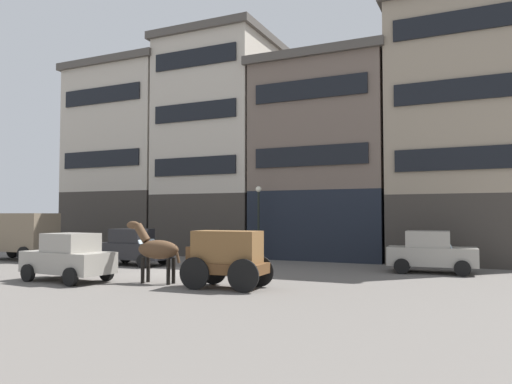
# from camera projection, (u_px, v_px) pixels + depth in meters

# --- Properties ---
(ground_plane) EXTENTS (120.00, 120.00, 0.00)m
(ground_plane) POSITION_uv_depth(u_px,v_px,m) (177.00, 272.00, 21.64)
(ground_plane) COLOR #605B56
(building_far_left) EXTENTS (8.12, 7.44, 13.32)m
(building_far_left) POSITION_uv_depth(u_px,v_px,m) (134.00, 159.00, 36.21)
(building_far_left) COLOR #38332D
(building_far_left) RESTS_ON ground_plane
(building_center_left) EXTENTS (7.34, 7.44, 14.41)m
(building_center_left) POSITION_uv_depth(u_px,v_px,m) (222.00, 145.00, 33.14)
(building_center_left) COLOR #38332D
(building_center_left) RESTS_ON ground_plane
(building_center_right) EXTENTS (8.16, 7.44, 11.81)m
(building_center_right) POSITION_uv_depth(u_px,v_px,m) (328.00, 159.00, 29.97)
(building_center_right) COLOR black
(building_center_right) RESTS_ON ground_plane
(building_far_right) EXTENTS (7.52, 7.44, 14.13)m
(building_far_right) POSITION_uv_depth(u_px,v_px,m) (460.00, 132.00, 26.88)
(building_far_right) COLOR #38332D
(building_far_right) RESTS_ON ground_plane
(cargo_wagon) EXTENTS (2.98, 1.67, 1.98)m
(cargo_wagon) POSITION_uv_depth(u_px,v_px,m) (226.00, 255.00, 16.96)
(cargo_wagon) COLOR brown
(cargo_wagon) RESTS_ON ground_plane
(draft_horse) EXTENTS (2.35, 0.70, 2.30)m
(draft_horse) POSITION_uv_depth(u_px,v_px,m) (156.00, 249.00, 18.20)
(draft_horse) COLOR #513823
(draft_horse) RESTS_ON ground_plane
(delivery_truck_near) EXTENTS (4.41, 2.27, 2.62)m
(delivery_truck_near) POSITION_uv_depth(u_px,v_px,m) (21.00, 235.00, 27.52)
(delivery_truck_near) COLOR #2D3823
(delivery_truck_near) RESTS_ON ground_plane
(sedan_dark) EXTENTS (3.80, 2.06, 1.83)m
(sedan_dark) POSITION_uv_depth(u_px,v_px,m) (431.00, 252.00, 21.37)
(sedan_dark) COLOR gray
(sedan_dark) RESTS_ON ground_plane
(sedan_light) EXTENTS (3.72, 1.91, 1.83)m
(sedan_light) POSITION_uv_depth(u_px,v_px,m) (133.00, 247.00, 24.64)
(sedan_light) COLOR black
(sedan_light) RESTS_ON ground_plane
(sedan_parked_curb) EXTENTS (3.84, 2.14, 1.83)m
(sedan_parked_curb) POSITION_uv_depth(u_px,v_px,m) (68.00, 257.00, 18.72)
(sedan_parked_curb) COLOR gray
(sedan_parked_curb) RESTS_ON ground_plane
(pedestrian_officer) EXTENTS (0.50, 0.50, 1.79)m
(pedestrian_officer) POSITION_uv_depth(u_px,v_px,m) (220.00, 243.00, 27.35)
(pedestrian_officer) COLOR #38332D
(pedestrian_officer) RESTS_ON ground_plane
(streetlamp_curbside) EXTENTS (0.32, 0.32, 4.12)m
(streetlamp_curbside) POSITION_uv_depth(u_px,v_px,m) (259.00, 212.00, 27.03)
(streetlamp_curbside) COLOR black
(streetlamp_curbside) RESTS_ON ground_plane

